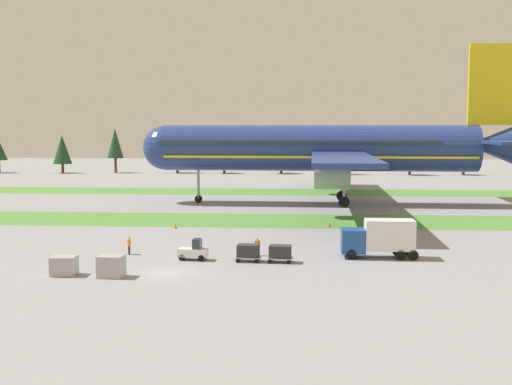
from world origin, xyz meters
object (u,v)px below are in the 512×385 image
(uld_container_0, at_px, (111,266))
(ground_crew_loader, at_px, (129,245))
(taxiway_marker_0, at_px, (329,224))
(airliner, at_px, (327,148))
(uld_container_1, at_px, (64,266))
(cargo_dolly_second, at_px, (280,252))
(catering_truck, at_px, (379,237))
(cargo_dolly_lead, at_px, (248,251))
(taxiway_marker_1, at_px, (175,226))
(baggage_tug, at_px, (194,251))
(ground_crew_marshaller, at_px, (257,246))

(uld_container_0, bearing_deg, ground_crew_loader, 96.35)
(taxiway_marker_0, bearing_deg, airliner, 88.54)
(ground_crew_loader, height_order, uld_container_1, ground_crew_loader)
(cargo_dolly_second, height_order, taxiway_marker_0, cargo_dolly_second)
(airliner, relative_size, uld_container_0, 36.64)
(airliner, relative_size, catering_truck, 10.53)
(cargo_dolly_lead, bearing_deg, uld_container_1, 117.54)
(airliner, distance_m, taxiway_marker_1, 33.58)
(taxiway_marker_1, bearing_deg, uld_container_1, -99.90)
(cargo_dolly_second, bearing_deg, taxiway_marker_1, 39.00)
(cargo_dolly_lead, bearing_deg, baggage_tug, 90.00)
(catering_truck, distance_m, taxiway_marker_1, 27.51)
(ground_crew_marshaller, distance_m, taxiway_marker_0, 19.75)
(baggage_tug, xyz_separation_m, cargo_dolly_lead, (5.01, -0.34, 0.10))
(ground_crew_loader, distance_m, uld_container_0, 9.33)
(cargo_dolly_lead, xyz_separation_m, uld_container_0, (-10.59, -6.74, -0.04))
(taxiway_marker_0, bearing_deg, cargo_dolly_lead, -111.46)
(airliner, xyz_separation_m, baggage_tug, (-13.87, -44.41, -8.08))
(uld_container_0, relative_size, taxiway_marker_1, 3.11)
(baggage_tug, bearing_deg, taxiway_marker_0, -28.85)
(ground_crew_marshaller, distance_m, taxiway_marker_1, 19.16)
(uld_container_1, height_order, taxiway_marker_1, uld_container_1)
(uld_container_0, distance_m, uld_container_1, 4.05)
(ground_crew_marshaller, relative_size, ground_crew_loader, 1.00)
(taxiway_marker_1, bearing_deg, taxiway_marker_0, 7.62)
(airliner, relative_size, ground_crew_marshaller, 42.12)
(catering_truck, xyz_separation_m, ground_crew_marshaller, (-11.38, 0.29, -1.01))
(cargo_dolly_lead, distance_m, catering_truck, 12.33)
(baggage_tug, height_order, taxiway_marker_1, baggage_tug)
(cargo_dolly_lead, distance_m, taxiway_marker_0, 22.57)
(airliner, height_order, uld_container_1, airliner)
(catering_truck, relative_size, taxiway_marker_1, 10.81)
(cargo_dolly_second, distance_m, ground_crew_loader, 14.77)
(cargo_dolly_lead, distance_m, ground_crew_marshaller, 2.86)
(cargo_dolly_lead, relative_size, cargo_dolly_second, 1.00)
(airliner, xyz_separation_m, cargo_dolly_lead, (-8.86, -44.75, -7.98))
(cargo_dolly_lead, xyz_separation_m, taxiway_marker_0, (8.25, 20.99, -0.63))
(uld_container_1, bearing_deg, ground_crew_loader, 71.45)
(ground_crew_loader, bearing_deg, taxiway_marker_1, 162.10)
(cargo_dolly_lead, height_order, ground_crew_loader, ground_crew_loader)
(baggage_tug, xyz_separation_m, catering_truck, (17.04, 2.15, 1.14))
(taxiway_marker_0, relative_size, taxiway_marker_1, 0.91)
(cargo_dolly_lead, distance_m, uld_container_0, 12.56)
(airliner, distance_m, ground_crew_loader, 47.59)
(catering_truck, height_order, uld_container_1, catering_truck)
(cargo_dolly_lead, relative_size, uld_container_1, 1.15)
(cargo_dolly_second, relative_size, uld_container_0, 1.15)
(cargo_dolly_second, relative_size, ground_crew_loader, 1.32)
(uld_container_1, relative_size, taxiway_marker_0, 3.41)
(cargo_dolly_second, xyz_separation_m, taxiway_marker_0, (5.36, 21.19, -0.63))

